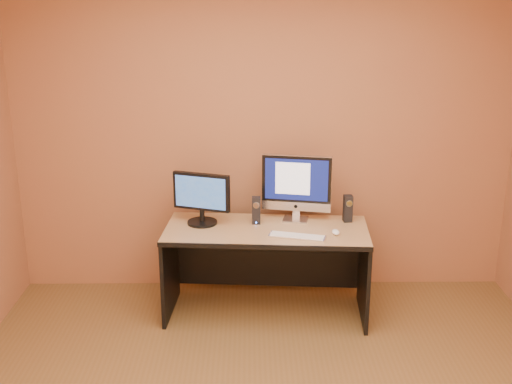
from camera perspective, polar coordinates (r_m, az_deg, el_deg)
The scene contains 10 objects.
walls at distance 3.21m, azimuth 1.56°, elevation -2.53°, with size 4.00×4.00×2.60m, color #955F3C, non-canonical shape.
desk at distance 4.93m, azimuth 0.91°, elevation -7.09°, with size 1.51×0.66×0.70m, color tan, non-canonical shape.
imac at distance 4.90m, azimuth 3.59°, elevation 0.38°, with size 0.54×0.20×0.52m, color #BABABF, non-canonical shape.
second_monitor at distance 4.85m, azimuth -4.85°, elevation -0.61°, with size 0.45×0.23×0.40m, color black, non-canonical shape.
speaker_left at distance 4.87m, azimuth 0.02°, elevation -1.63°, with size 0.06×0.07×0.21m, color black, non-canonical shape.
speaker_right at distance 4.96m, azimuth 8.16°, elevation -1.46°, with size 0.06×0.07×0.21m, color black, non-canonical shape.
keyboard at distance 4.63m, azimuth 3.68°, elevation -3.94°, with size 0.41×0.11×0.02m, color silver.
mouse at distance 4.72m, azimuth 7.10°, elevation -3.54°, with size 0.05×0.10×0.03m, color white.
cable_a at distance 5.04m, azimuth 3.91°, elevation -2.22°, with size 0.01×0.01×0.21m, color black.
cable_b at distance 5.07m, azimuth 3.10°, elevation -2.08°, with size 0.01×0.01×0.17m, color black.
Camera 1 is at (-0.12, -3.01, 2.40)m, focal length 45.00 mm.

